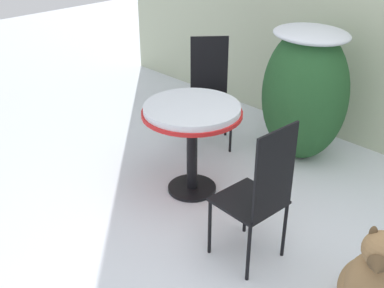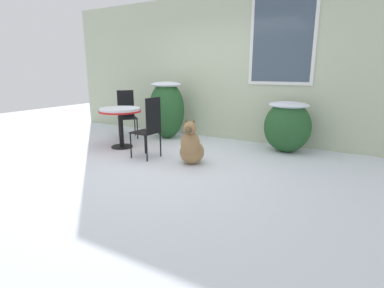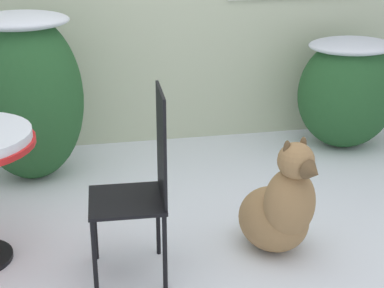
% 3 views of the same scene
% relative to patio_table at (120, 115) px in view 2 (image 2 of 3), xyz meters
% --- Properties ---
extents(ground_plane, '(16.00, 16.00, 0.00)m').
position_rel_patio_table_xyz_m(ground_plane, '(1.25, -0.48, -0.63)').
color(ground_plane, silver).
extents(house_wall, '(8.00, 0.10, 2.92)m').
position_rel_patio_table_xyz_m(house_wall, '(1.32, 1.72, 0.87)').
color(house_wall, '#B2BC9E').
rests_on(house_wall, ground_plane).
extents(shrub_left, '(0.78, 0.67, 1.20)m').
position_rel_patio_table_xyz_m(shrub_left, '(0.27, 1.11, 0.01)').
color(shrub_left, '#235128').
rests_on(shrub_left, ground_plane).
extents(shrub_middle, '(0.82, 0.67, 0.90)m').
position_rel_patio_table_xyz_m(shrub_middle, '(2.77, 1.24, -0.14)').
color(shrub_middle, '#235128').
rests_on(shrub_middle, ground_plane).
extents(patio_table, '(0.77, 0.77, 0.75)m').
position_rel_patio_table_xyz_m(patio_table, '(0.00, 0.00, 0.00)').
color(patio_table, black).
rests_on(patio_table, ground_plane).
extents(patio_chair_near_table, '(0.54, 0.54, 1.01)m').
position_rel_patio_table_xyz_m(patio_chair_near_table, '(-0.52, 0.74, -0.09)').
color(patio_chair_near_table, black).
rests_on(patio_chair_near_table, ground_plane).
extents(patio_chair_far_side, '(0.40, 0.40, 1.01)m').
position_rel_patio_table_xyz_m(patio_chair_far_side, '(0.91, -0.30, -0.09)').
color(patio_chair_far_side, black).
rests_on(patio_chair_far_side, ground_plane).
extents(dog, '(0.50, 0.63, 0.71)m').
position_rel_patio_table_xyz_m(dog, '(1.67, -0.24, -0.36)').
color(dog, '#937047').
rests_on(dog, ground_plane).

